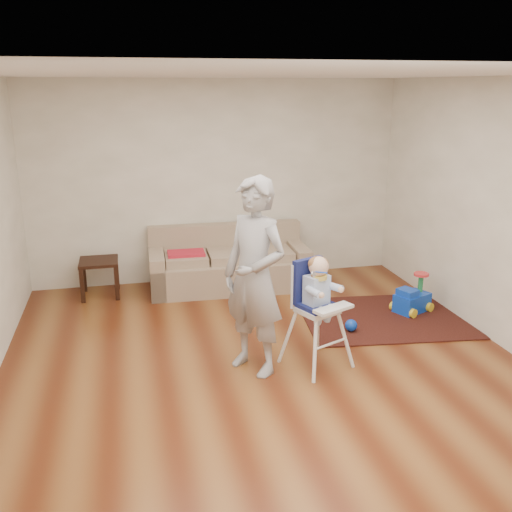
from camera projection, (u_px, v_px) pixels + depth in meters
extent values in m
plane|color=#53210E|center=(265.00, 366.00, 5.51)|extent=(5.50, 5.50, 0.00)
cube|color=beige|center=(217.00, 182.00, 7.69)|extent=(5.00, 0.04, 2.70)
cube|color=beige|center=(510.00, 217.00, 5.66)|extent=(0.04, 5.50, 2.70)
cube|color=white|center=(267.00, 74.00, 4.73)|extent=(5.00, 5.50, 0.04)
cube|color=red|center=(186.00, 253.00, 7.35)|extent=(0.48, 0.32, 0.04)
cube|color=black|center=(384.00, 318.00, 6.65)|extent=(2.02, 1.61, 0.01)
sphere|color=blue|center=(351.00, 325.00, 6.25)|extent=(0.13, 0.13, 0.13)
cylinder|color=blue|center=(316.00, 272.00, 5.16)|extent=(0.06, 0.11, 0.01)
imported|color=#98989A|center=(255.00, 277.00, 5.20)|extent=(0.76, 0.81, 1.85)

